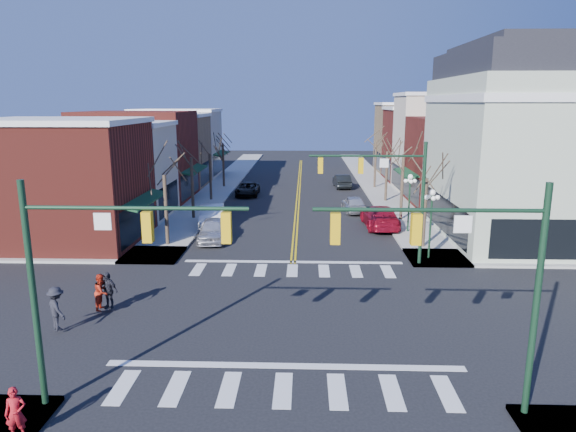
# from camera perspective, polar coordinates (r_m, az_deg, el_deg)

# --- Properties ---
(ground) EXTENTS (160.00, 160.00, 0.00)m
(ground) POSITION_cam_1_polar(r_m,az_deg,el_deg) (23.50, 0.10, -10.90)
(ground) COLOR black
(ground) RESTS_ON ground
(sidewalk_left) EXTENTS (3.50, 70.00, 0.15)m
(sidewalk_left) POSITION_cam_1_polar(r_m,az_deg,el_deg) (43.61, -10.62, 0.04)
(sidewalk_left) COLOR #9E9B93
(sidewalk_left) RESTS_ON ground
(sidewalk_right) EXTENTS (3.50, 70.00, 0.15)m
(sidewalk_right) POSITION_cam_1_polar(r_m,az_deg,el_deg) (43.33, 12.60, -0.13)
(sidewalk_right) COLOR #9E9B93
(sidewalk_right) RESTS_ON ground
(bldg_left_brick_a) EXTENTS (10.00, 8.50, 8.00)m
(bldg_left_brick_a) POSITION_cam_1_polar(r_m,az_deg,el_deg) (37.41, -23.78, 3.25)
(bldg_left_brick_a) COLOR maroon
(bldg_left_brick_a) RESTS_ON ground
(bldg_left_stucco_a) EXTENTS (10.00, 7.00, 7.50)m
(bldg_left_stucco_a) POSITION_cam_1_polar(r_m,az_deg,el_deg) (44.48, -19.50, 4.59)
(bldg_left_stucco_a) COLOR beige
(bldg_left_stucco_a) RESTS_ON ground
(bldg_left_brick_b) EXTENTS (10.00, 9.00, 8.50)m
(bldg_left_brick_b) POSITION_cam_1_polar(r_m,az_deg,el_deg) (51.90, -16.36, 6.40)
(bldg_left_brick_b) COLOR maroon
(bldg_left_brick_b) RESTS_ON ground
(bldg_left_tan) EXTENTS (10.00, 7.50, 7.80)m
(bldg_left_tan) POSITION_cam_1_polar(r_m,az_deg,el_deg) (59.79, -13.90, 6.95)
(bldg_left_tan) COLOR #9B7D55
(bldg_left_tan) RESTS_ON ground
(bldg_left_stucco_b) EXTENTS (10.00, 8.00, 8.20)m
(bldg_left_stucco_b) POSITION_cam_1_polar(r_m,az_deg,el_deg) (67.24, -12.13, 7.79)
(bldg_left_stucco_b) COLOR beige
(bldg_left_stucco_b) RESTS_ON ground
(bldg_right_brick_a) EXTENTS (10.00, 8.50, 8.00)m
(bldg_right_brick_a) POSITION_cam_1_polar(r_m,az_deg,el_deg) (49.85, 19.30, 5.68)
(bldg_right_brick_a) COLOR maroon
(bldg_right_brick_a) RESTS_ON ground
(bldg_right_stucco) EXTENTS (10.00, 7.00, 10.00)m
(bldg_right_stucco) POSITION_cam_1_polar(r_m,az_deg,el_deg) (57.18, 17.09, 7.63)
(bldg_right_stucco) COLOR beige
(bldg_right_stucco) RESTS_ON ground
(bldg_right_brick_b) EXTENTS (10.00, 8.00, 8.50)m
(bldg_right_brick_b) POSITION_cam_1_polar(r_m,az_deg,el_deg) (64.48, 15.33, 7.56)
(bldg_right_brick_b) COLOR maroon
(bldg_right_brick_b) RESTS_ON ground
(bldg_right_tan) EXTENTS (10.00, 8.00, 9.00)m
(bldg_right_tan) POSITION_cam_1_polar(r_m,az_deg,el_deg) (72.25, 13.90, 8.33)
(bldg_right_tan) COLOR #9B7D55
(bldg_right_tan) RESTS_ON ground
(victorian_corner) EXTENTS (12.25, 14.25, 13.30)m
(victorian_corner) POSITION_cam_1_polar(r_m,az_deg,el_deg) (39.46, 25.78, 7.40)
(victorian_corner) COLOR #AFBBA1
(victorian_corner) RESTS_ON ground
(traffic_mast_near_left) EXTENTS (6.60, 0.28, 7.20)m
(traffic_mast_near_left) POSITION_cam_1_polar(r_m,az_deg,el_deg) (16.14, -20.96, -5.03)
(traffic_mast_near_left) COLOR #14331E
(traffic_mast_near_left) RESTS_ON ground
(traffic_mast_near_right) EXTENTS (6.60, 0.28, 7.20)m
(traffic_mast_near_right) POSITION_cam_1_polar(r_m,az_deg,el_deg) (15.67, 20.00, -5.48)
(traffic_mast_near_right) COLOR #14331E
(traffic_mast_near_right) RESTS_ON ground
(traffic_mast_far_right) EXTENTS (6.60, 0.28, 7.20)m
(traffic_mast_far_right) POSITION_cam_1_polar(r_m,az_deg,el_deg) (29.72, 11.33, 3.31)
(traffic_mast_far_right) COLOR #14331E
(traffic_mast_far_right) RESTS_ON ground
(lamppost_corner) EXTENTS (0.36, 0.36, 4.33)m
(lamppost_corner) POSITION_cam_1_polar(r_m,az_deg,el_deg) (31.63, 15.63, 0.42)
(lamppost_corner) COLOR #14331E
(lamppost_corner) RESTS_ON ground
(lamppost_midblock) EXTENTS (0.36, 0.36, 4.33)m
(lamppost_midblock) POSITION_cam_1_polar(r_m,az_deg,el_deg) (37.86, 13.36, 2.48)
(lamppost_midblock) COLOR #14331E
(lamppost_midblock) RESTS_ON ground
(tree_left_a) EXTENTS (0.24, 0.24, 4.76)m
(tree_left_a) POSITION_cam_1_polar(r_m,az_deg,el_deg) (34.51, -13.38, 0.54)
(tree_left_a) COLOR #382B21
(tree_left_a) RESTS_ON ground
(tree_left_b) EXTENTS (0.24, 0.24, 5.04)m
(tree_left_b) POSITION_cam_1_polar(r_m,az_deg,el_deg) (42.11, -10.58, 2.99)
(tree_left_b) COLOR #382B21
(tree_left_b) RESTS_ON ground
(tree_left_c) EXTENTS (0.24, 0.24, 4.55)m
(tree_left_c) POSITION_cam_1_polar(r_m,az_deg,el_deg) (49.90, -8.61, 4.25)
(tree_left_c) COLOR #382B21
(tree_left_c) RESTS_ON ground
(tree_left_d) EXTENTS (0.24, 0.24, 4.90)m
(tree_left_d) POSITION_cam_1_polar(r_m,az_deg,el_deg) (57.69, -7.19, 5.57)
(tree_left_d) COLOR #382B21
(tree_left_d) RESTS_ON ground
(tree_right_a) EXTENTS (0.24, 0.24, 4.62)m
(tree_right_a) POSITION_cam_1_polar(r_m,az_deg,el_deg) (34.19, 14.92, 0.23)
(tree_right_a) COLOR #382B21
(tree_right_a) RESTS_ON ground
(tree_right_b) EXTENTS (0.24, 0.24, 5.18)m
(tree_right_b) POSITION_cam_1_polar(r_m,az_deg,el_deg) (41.83, 12.54, 2.94)
(tree_right_b) COLOR #382B21
(tree_right_b) RESTS_ON ground
(tree_right_c) EXTENTS (0.24, 0.24, 4.83)m
(tree_right_c) POSITION_cam_1_polar(r_m,az_deg,el_deg) (49.65, 10.87, 4.29)
(tree_right_c) COLOR #382B21
(tree_right_c) RESTS_ON ground
(tree_right_d) EXTENTS (0.24, 0.24, 4.97)m
(tree_right_d) POSITION_cam_1_polar(r_m,az_deg,el_deg) (57.49, 9.67, 5.50)
(tree_right_d) COLOR #382B21
(tree_right_d) RESTS_ON ground
(car_left_near) EXTENTS (2.14, 4.65, 1.54)m
(car_left_near) POSITION_cam_1_polar(r_m,az_deg,el_deg) (35.61, -8.37, -1.54)
(car_left_near) COLOR silver
(car_left_near) RESTS_ON ground
(car_left_mid) EXTENTS (2.40, 5.25, 1.67)m
(car_left_mid) POSITION_cam_1_polar(r_m,az_deg,el_deg) (39.54, -8.45, -0.04)
(car_left_mid) COLOR white
(car_left_mid) RESTS_ON ground
(car_left_far) EXTENTS (2.21, 4.76, 1.32)m
(car_left_far) POSITION_cam_1_polar(r_m,az_deg,el_deg) (52.66, -4.51, 3.00)
(car_left_far) COLOR black
(car_left_far) RESTS_ON ground
(car_right_near) EXTENTS (2.61, 5.92, 1.69)m
(car_right_near) POSITION_cam_1_polar(r_m,az_deg,el_deg) (39.56, 10.18, -0.08)
(car_right_near) COLOR maroon
(car_right_near) RESTS_ON ground
(car_right_mid) EXTENTS (2.07, 4.43, 1.47)m
(car_right_mid) POSITION_cam_1_polar(r_m,az_deg,el_deg) (44.81, 7.32, 1.35)
(car_right_mid) COLOR #BABABF
(car_right_mid) RESTS_ON ground
(car_right_far) EXTENTS (1.94, 4.60, 1.48)m
(car_right_far) POSITION_cam_1_polar(r_m,az_deg,el_deg) (57.64, 6.01, 3.88)
(car_right_far) COLOR black
(car_right_far) RESTS_ON ground
(pedestrian_red_a) EXTENTS (0.65, 0.52, 1.53)m
(pedestrian_red_a) POSITION_cam_1_polar(r_m,az_deg,el_deg) (17.01, -28.01, -18.79)
(pedestrian_red_a) COLOR #AC121C
(pedestrian_red_a) RESTS_ON sidewalk_left
(pedestrian_red_b) EXTENTS (0.65, 0.83, 1.68)m
(pedestrian_red_b) POSITION_cam_1_polar(r_m,az_deg,el_deg) (24.85, -20.00, -7.91)
(pedestrian_red_b) COLOR #AC2412
(pedestrian_red_b) RESTS_ON sidewalk_left
(pedestrian_dark_a) EXTENTS (1.08, 0.71, 1.71)m
(pedestrian_dark_a) POSITION_cam_1_polar(r_m,az_deg,el_deg) (24.89, -19.37, -7.79)
(pedestrian_dark_a) COLOR black
(pedestrian_dark_a) RESTS_ON sidewalk_left
(pedestrian_dark_b) EXTENTS (1.34, 1.31, 1.84)m
(pedestrian_dark_b) POSITION_cam_1_polar(r_m,az_deg,el_deg) (23.40, -24.32, -9.35)
(pedestrian_dark_b) COLOR black
(pedestrian_dark_b) RESTS_ON sidewalk_left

